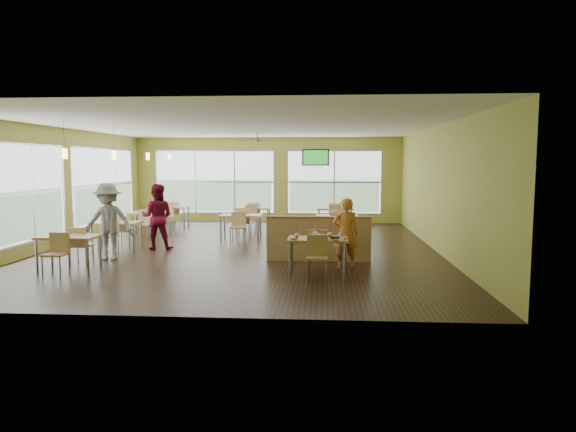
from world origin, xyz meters
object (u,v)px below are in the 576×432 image
object	(u,v)px
half_wall_divider	(319,239)
food_basket	(334,237)
man_plaid	(346,233)
main_table	(318,244)

from	to	relation	value
half_wall_divider	food_basket	xyz separation A→B (m)	(0.33, -1.45, 0.26)
man_plaid	food_basket	xyz separation A→B (m)	(-0.26, -0.74, 0.02)
half_wall_divider	food_basket	bearing A→B (deg)	-77.04
main_table	food_basket	xyz separation A→B (m)	(0.33, 0.00, 0.15)
half_wall_divider	man_plaid	size ratio (longest dim) A/B	1.58
food_basket	main_table	bearing A→B (deg)	-179.86
man_plaid	food_basket	distance (m)	0.79
main_table	half_wall_divider	distance (m)	1.45
half_wall_divider	main_table	bearing A→B (deg)	-90.00
man_plaid	main_table	bearing A→B (deg)	49.17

